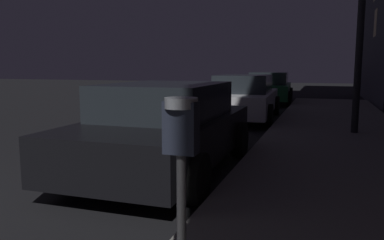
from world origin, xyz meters
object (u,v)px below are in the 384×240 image
(parking_meter, at_px, (181,156))
(car_white, at_px, (244,97))
(car_green, at_px, (269,88))
(car_black, at_px, (165,128))

(parking_meter, relative_size, car_white, 0.29)
(car_white, distance_m, car_green, 5.98)
(car_black, xyz_separation_m, car_green, (0.00, 12.45, 0.00))
(car_black, relative_size, car_white, 0.93)
(car_green, bearing_deg, car_white, -90.01)
(car_white, bearing_deg, car_black, -90.01)
(parking_meter, relative_size, car_black, 0.32)
(car_white, bearing_deg, parking_meter, -80.76)
(parking_meter, distance_m, car_green, 16.20)
(car_black, bearing_deg, car_white, 89.99)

